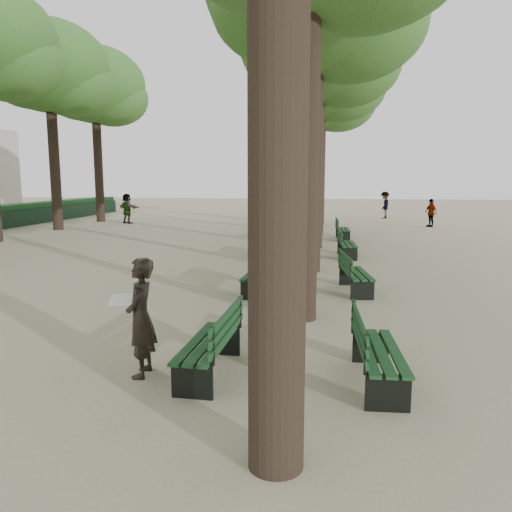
# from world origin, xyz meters

# --- Properties ---
(ground) EXTENTS (120.00, 120.00, 0.00)m
(ground) POSITION_xyz_m (0.00, 0.00, 0.00)
(ground) COLOR tan
(ground) RESTS_ON ground
(tree_central_3) EXTENTS (6.00, 6.00, 9.95)m
(tree_central_3) POSITION_xyz_m (1.50, 13.00, 7.65)
(tree_central_3) COLOR #33261C
(tree_central_3) RESTS_ON ground
(tree_central_4) EXTENTS (6.00, 6.00, 9.95)m
(tree_central_4) POSITION_xyz_m (1.50, 18.00, 7.65)
(tree_central_4) COLOR #33261C
(tree_central_4) RESTS_ON ground
(tree_central_5) EXTENTS (6.00, 6.00, 9.95)m
(tree_central_5) POSITION_xyz_m (1.50, 23.00, 7.65)
(tree_central_5) COLOR #33261C
(tree_central_5) RESTS_ON ground
(tree_far_4) EXTENTS (6.00, 6.00, 10.45)m
(tree_far_4) POSITION_xyz_m (-12.00, 18.00, 8.14)
(tree_far_4) COLOR #33261C
(tree_far_4) RESTS_ON ground
(tree_far_5) EXTENTS (6.00, 6.00, 10.45)m
(tree_far_5) POSITION_xyz_m (-12.00, 23.00, 8.14)
(tree_far_5) COLOR #33261C
(tree_far_5) RESTS_ON ground
(bench_left_0) EXTENTS (0.64, 1.82, 0.92)m
(bench_left_0) POSITION_xyz_m (0.37, 0.07, 0.27)
(bench_left_0) COLOR black
(bench_left_0) RESTS_ON ground
(bench_left_1) EXTENTS (0.67, 1.83, 0.92)m
(bench_left_1) POSITION_xyz_m (0.37, 5.11, 0.27)
(bench_left_1) COLOR black
(bench_left_1) RESTS_ON ground
(bench_left_2) EXTENTS (0.59, 1.81, 0.92)m
(bench_left_2) POSITION_xyz_m (0.37, 10.04, 0.27)
(bench_left_2) COLOR black
(bench_left_2) RESTS_ON ground
(bench_left_3) EXTENTS (0.77, 1.85, 0.92)m
(bench_left_3) POSITION_xyz_m (0.37, 15.20, 0.27)
(bench_left_3) COLOR black
(bench_left_3) RESTS_ON ground
(bench_right_0) EXTENTS (0.65, 1.82, 0.92)m
(bench_right_0) POSITION_xyz_m (2.63, 0.06, 0.27)
(bench_right_0) COLOR black
(bench_right_0) RESTS_ON ground
(bench_right_1) EXTENTS (0.81, 1.86, 0.92)m
(bench_right_1) POSITION_xyz_m (2.63, 5.46, 0.27)
(bench_right_1) COLOR black
(bench_right_1) RESTS_ON ground
(bench_right_2) EXTENTS (0.68, 1.83, 0.92)m
(bench_right_2) POSITION_xyz_m (2.63, 10.80, 0.27)
(bench_right_2) COLOR black
(bench_right_2) RESTS_ON ground
(bench_right_3) EXTENTS (0.64, 1.82, 0.92)m
(bench_right_3) POSITION_xyz_m (2.63, 15.84, 0.27)
(bench_right_3) COLOR black
(bench_right_3) RESTS_ON ground
(man_with_map) EXTENTS (0.63, 0.68, 1.63)m
(man_with_map) POSITION_xyz_m (-0.53, -0.09, 0.81)
(man_with_map) COLOR black
(man_with_map) RESTS_ON ground
(pedestrian_c) EXTENTS (0.69, 0.95, 1.56)m
(pedestrian_c) POSITION_xyz_m (7.60, 22.35, 0.78)
(pedestrian_c) COLOR #262628
(pedestrian_c) RESTS_ON ground
(pedestrian_b) EXTENTS (0.65, 1.21, 1.79)m
(pedestrian_b) POSITION_xyz_m (5.73, 27.99, 0.89)
(pedestrian_b) COLOR #262628
(pedestrian_b) RESTS_ON ground
(pedestrian_e) EXTENTS (1.61, 1.11, 1.77)m
(pedestrian_e) POSITION_xyz_m (-9.88, 22.08, 0.89)
(pedestrian_e) COLOR #262628
(pedestrian_e) RESTS_ON ground
(pedestrian_d) EXTENTS (0.42, 0.91, 1.82)m
(pedestrian_d) POSITION_xyz_m (-2.54, 25.53, 0.91)
(pedestrian_d) COLOR #262628
(pedestrian_d) RESTS_ON ground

